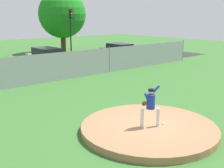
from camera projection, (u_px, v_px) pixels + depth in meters
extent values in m
plane|color=#386B2D|center=(67.00, 98.00, 15.37)|extent=(80.00, 80.00, 0.00)
cube|color=#2B2B2D|center=(8.00, 74.00, 21.66)|extent=(44.00, 7.00, 0.01)
cylinder|color=#99704C|center=(149.00, 128.00, 10.90)|extent=(5.24, 5.24, 0.26)
cylinder|color=silver|center=(142.00, 118.00, 10.59)|extent=(0.13, 0.13, 0.71)
cylinder|color=silver|center=(158.00, 117.00, 10.67)|extent=(0.13, 0.13, 0.71)
cylinder|color=navy|center=(151.00, 102.00, 10.48)|extent=(0.32, 0.32, 0.55)
cylinder|color=navy|center=(154.00, 91.00, 10.51)|extent=(0.40, 0.30, 0.44)
cylinder|color=navy|center=(148.00, 99.00, 10.34)|extent=(0.28, 0.23, 0.46)
ellipsoid|color=#4C2D14|center=(144.00, 104.00, 10.34)|extent=(0.20, 0.12, 0.18)
sphere|color=tan|center=(151.00, 92.00, 10.39)|extent=(0.20, 0.20, 0.20)
cylinder|color=black|center=(151.00, 90.00, 10.38)|extent=(0.21, 0.21, 0.09)
sphere|color=white|center=(163.00, 123.00, 10.93)|extent=(0.07, 0.07, 0.07)
cube|color=gray|center=(33.00, 70.00, 18.11)|extent=(31.85, 0.03, 1.94)
cylinder|color=slate|center=(109.00, 59.00, 22.11)|extent=(0.07, 0.07, 2.04)
cylinder|color=slate|center=(183.00, 50.00, 28.13)|extent=(0.07, 0.07, 2.04)
cube|color=tan|center=(47.00, 60.00, 23.93)|extent=(1.72, 4.76, 0.77)
cube|color=black|center=(47.00, 52.00, 23.77)|extent=(1.58, 2.62, 0.65)
cylinder|color=black|center=(39.00, 62.00, 25.12)|extent=(1.78, 0.64, 0.64)
cylinder|color=black|center=(56.00, 67.00, 22.93)|extent=(1.78, 0.64, 0.64)
cube|color=maroon|center=(119.00, 52.00, 29.17)|extent=(1.91, 4.69, 0.70)
cube|color=black|center=(120.00, 46.00, 29.02)|extent=(1.70, 2.60, 0.57)
cylinder|color=black|center=(111.00, 54.00, 30.34)|extent=(1.83, 0.70, 0.64)
cylinder|color=black|center=(129.00, 57.00, 28.15)|extent=(1.83, 0.70, 0.64)
cylinder|color=black|center=(71.00, 34.00, 29.68)|extent=(0.14, 0.14, 5.02)
cube|color=black|center=(71.00, 14.00, 29.06)|extent=(0.28, 0.24, 0.90)
sphere|color=red|center=(71.00, 11.00, 28.91)|extent=(0.18, 0.18, 0.18)
sphere|color=orange|center=(72.00, 14.00, 28.97)|extent=(0.18, 0.18, 0.18)
sphere|color=green|center=(72.00, 16.00, 29.03)|extent=(0.18, 0.18, 0.18)
cylinder|color=#4C331E|center=(63.00, 42.00, 33.85)|extent=(0.60, 0.60, 2.59)
sphere|color=#1B7E1B|center=(62.00, 14.00, 33.09)|extent=(5.56, 5.56, 5.56)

